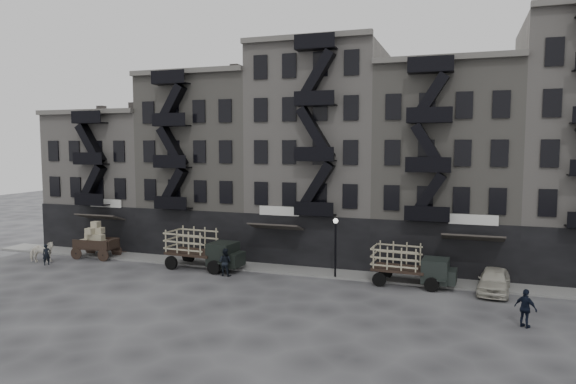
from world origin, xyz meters
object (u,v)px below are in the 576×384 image
(stake_truck_east, at_px, (411,263))
(pedestrian_west, at_px, (47,255))
(pedestrian_mid, at_px, (225,262))
(wagon, at_px, (95,238))
(horse, at_px, (42,252))
(stake_truck_west, at_px, (203,247))
(car_east, at_px, (494,280))
(policeman, at_px, (526,308))

(stake_truck_east, height_order, pedestrian_west, stake_truck_east)
(pedestrian_west, bearing_deg, pedestrian_mid, -56.28)
(wagon, distance_m, pedestrian_mid, 12.82)
(stake_truck_east, relative_size, pedestrian_west, 3.36)
(wagon, distance_m, stake_truck_east, 25.50)
(horse, bearing_deg, pedestrian_mid, -108.66)
(stake_truck_west, bearing_deg, stake_truck_east, 5.63)
(car_east, height_order, pedestrian_west, pedestrian_west)
(wagon, xyz_separation_m, stake_truck_east, (25.50, -0.01, -0.17))
(pedestrian_west, bearing_deg, stake_truck_west, -48.93)
(policeman, bearing_deg, pedestrian_mid, 21.40)
(wagon, bearing_deg, car_east, -3.01)
(policeman, bearing_deg, car_east, -44.72)
(stake_truck_east, xyz_separation_m, pedestrian_west, (-27.44, -3.26, -0.72))
(horse, height_order, pedestrian_west, horse)
(stake_truck_west, distance_m, pedestrian_mid, 2.92)
(stake_truck_west, height_order, pedestrian_mid, stake_truck_west)
(car_east, bearing_deg, horse, -169.45)
(horse, bearing_deg, policeman, -117.87)
(wagon, height_order, policeman, wagon)
(car_east, bearing_deg, pedestrian_mid, -168.53)
(car_east, relative_size, policeman, 2.30)
(wagon, bearing_deg, policeman, -13.96)
(wagon, bearing_deg, stake_truck_east, -3.03)
(pedestrian_west, height_order, pedestrian_mid, pedestrian_mid)
(stake_truck_east, distance_m, policeman, 8.87)
(horse, distance_m, pedestrian_west, 1.17)
(wagon, relative_size, policeman, 1.81)
(wagon, bearing_deg, pedestrian_west, -123.69)
(horse, distance_m, car_east, 33.75)
(horse, xyz_separation_m, pedestrian_mid, (15.65, 0.97, 0.13))
(stake_truck_west, xyz_separation_m, pedestrian_west, (-12.13, -2.87, -0.88))
(horse, distance_m, stake_truck_east, 28.61)
(pedestrian_mid, distance_m, policeman, 19.68)
(stake_truck_east, relative_size, car_east, 1.19)
(stake_truck_east, height_order, pedestrian_mid, stake_truck_east)
(wagon, relative_size, pedestrian_west, 2.22)
(wagon, height_order, pedestrian_west, wagon)
(stake_truck_west, relative_size, stake_truck_east, 1.11)
(stake_truck_west, distance_m, policeman, 22.44)
(stake_truck_east, xyz_separation_m, policeman, (6.36, -6.16, -0.54))
(pedestrian_west, bearing_deg, car_east, -56.50)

